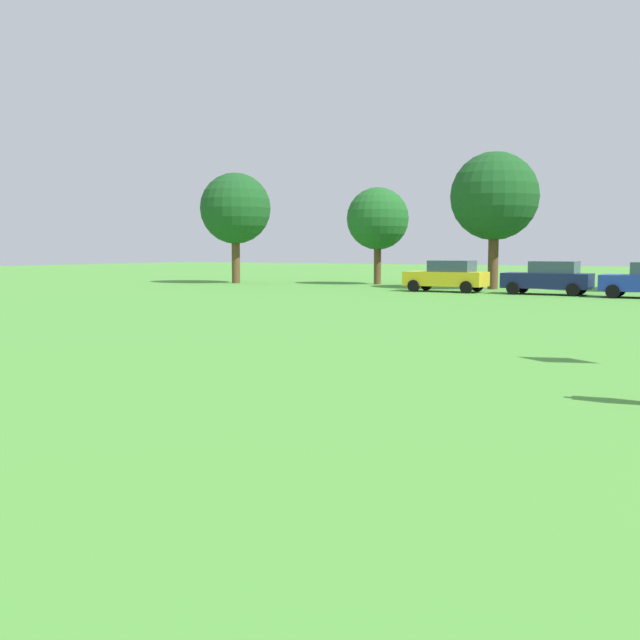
% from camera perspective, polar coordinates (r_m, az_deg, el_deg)
% --- Properties ---
extents(ground_plane, '(160.00, 160.00, 0.00)m').
position_cam_1_polar(ground_plane, '(28.03, 13.08, 0.46)').
color(ground_plane, '#4C9338').
extents(parked_car_yellow_0, '(4.30, 2.02, 1.68)m').
position_cam_1_polar(parked_car_yellow_0, '(41.75, 9.40, 3.25)').
color(parked_car_yellow_0, yellow).
rests_on(parked_car_yellow_0, ground).
extents(parked_car_navy_1, '(4.30, 2.02, 1.68)m').
position_cam_1_polar(parked_car_navy_1, '(40.34, 16.59, 3.03)').
color(parked_car_navy_1, '#141E4C').
rests_on(parked_car_navy_1, ground).
extents(tree_far_left, '(4.71, 4.71, 7.35)m').
position_cam_1_polar(tree_far_left, '(52.09, -6.29, 8.19)').
color(tree_far_left, brown).
rests_on(tree_far_left, ground).
extents(tree_left, '(4.01, 4.01, 6.25)m').
position_cam_1_polar(tree_left, '(50.12, 4.30, 7.48)').
color(tree_left, brown).
rests_on(tree_left, ground).
extents(tree_center_left, '(4.99, 4.99, 7.77)m').
position_cam_1_polar(tree_center_left, '(45.15, 12.80, 8.91)').
color(tree_center_left, brown).
rests_on(tree_center_left, ground).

